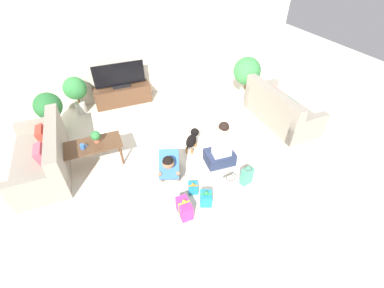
% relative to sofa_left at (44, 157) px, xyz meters
% --- Properties ---
extents(ground_plane, '(16.00, 16.00, 0.00)m').
position_rel_sofa_left_xyz_m(ground_plane, '(2.43, -0.48, -0.29)').
color(ground_plane, beige).
extents(wall_back, '(8.40, 0.06, 2.60)m').
position_rel_sofa_left_xyz_m(wall_back, '(2.43, 2.15, 1.01)').
color(wall_back, beige).
rests_on(wall_back, ground_plane).
extents(sofa_left, '(0.83, 1.79, 0.82)m').
position_rel_sofa_left_xyz_m(sofa_left, '(0.00, 0.00, 0.00)').
color(sofa_left, gray).
rests_on(sofa_left, ground_plane).
extents(sofa_right, '(0.83, 1.79, 0.82)m').
position_rel_sofa_left_xyz_m(sofa_right, '(4.86, -0.30, 0.00)').
color(sofa_right, gray).
rests_on(sofa_right, ground_plane).
extents(coffee_table, '(1.07, 0.50, 0.46)m').
position_rel_sofa_left_xyz_m(coffee_table, '(0.81, -0.19, 0.12)').
color(coffee_table, brown).
rests_on(coffee_table, ground_plane).
extents(tv_console, '(1.37, 0.43, 0.46)m').
position_rel_sofa_left_xyz_m(tv_console, '(1.74, 1.87, -0.06)').
color(tv_console, brown).
rests_on(tv_console, ground_plane).
extents(tv, '(1.21, 0.20, 0.59)m').
position_rel_sofa_left_xyz_m(tv, '(1.74, 1.87, 0.42)').
color(tv, black).
rests_on(tv, tv_console).
extents(potted_plant_corner_right, '(0.67, 0.67, 1.08)m').
position_rel_sofa_left_xyz_m(potted_plant_corner_right, '(4.71, 0.94, 0.42)').
color(potted_plant_corner_right, beige).
rests_on(potted_plant_corner_right, ground_plane).
extents(potted_plant_corner_left, '(0.56, 0.56, 0.89)m').
position_rel_sofa_left_xyz_m(potted_plant_corner_left, '(0.15, 1.25, 0.28)').
color(potted_plant_corner_left, '#4C4C51').
rests_on(potted_plant_corner_left, ground_plane).
extents(potted_plant_back_left, '(0.52, 0.52, 0.90)m').
position_rel_sofa_left_xyz_m(potted_plant_back_left, '(0.71, 1.82, 0.29)').
color(potted_plant_back_left, beige).
rests_on(potted_plant_back_left, ground_plane).
extents(person_kneeling, '(0.55, 0.82, 0.77)m').
position_rel_sofa_left_xyz_m(person_kneeling, '(1.99, -1.09, 0.04)').
color(person_kneeling, '#23232D').
rests_on(person_kneeling, ground_plane).
extents(person_sitting, '(0.55, 0.50, 0.95)m').
position_rel_sofa_left_xyz_m(person_sitting, '(2.98, -1.06, 0.05)').
color(person_sitting, '#283351').
rests_on(person_sitting, ground_plane).
extents(dog, '(0.42, 0.47, 0.36)m').
position_rel_sofa_left_xyz_m(dog, '(2.67, -0.45, -0.06)').
color(dog, black).
rests_on(dog, ground_plane).
extents(gift_box_a, '(0.23, 0.27, 0.15)m').
position_rel_sofa_left_xyz_m(gift_box_a, '(2.26, -1.48, -0.24)').
color(gift_box_a, teal).
rests_on(gift_box_a, ground_plane).
extents(gift_box_b, '(0.25, 0.25, 0.27)m').
position_rel_sofa_left_xyz_m(gift_box_b, '(2.34, -1.81, -0.18)').
color(gift_box_b, teal).
rests_on(gift_box_b, ground_plane).
extents(gift_box_c, '(0.18, 0.31, 0.32)m').
position_rel_sofa_left_xyz_m(gift_box_c, '(1.95, -1.87, -0.16)').
color(gift_box_c, '#CC3389').
rests_on(gift_box_c, ground_plane).
extents(gift_bag_a, '(0.24, 0.16, 0.32)m').
position_rel_sofa_left_xyz_m(gift_bag_a, '(2.81, -1.72, -0.14)').
color(gift_bag_a, white).
rests_on(gift_bag_a, ground_plane).
extents(gift_bag_b, '(0.22, 0.16, 0.36)m').
position_rel_sofa_left_xyz_m(gift_bag_b, '(3.17, -1.68, -0.12)').
color(gift_bag_b, '#4CA384').
rests_on(gift_bag_b, ground_plane).
extents(mug, '(0.12, 0.08, 0.09)m').
position_rel_sofa_left_xyz_m(mug, '(0.69, -0.25, 0.22)').
color(mug, '#386BAD').
rests_on(mug, coffee_table).
extents(tabletop_plant, '(0.17, 0.17, 0.22)m').
position_rel_sofa_left_xyz_m(tabletop_plant, '(0.94, -0.15, 0.29)').
color(tabletop_plant, '#A36042').
rests_on(tabletop_plant, coffee_table).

